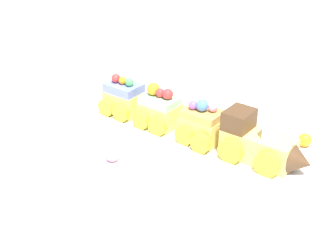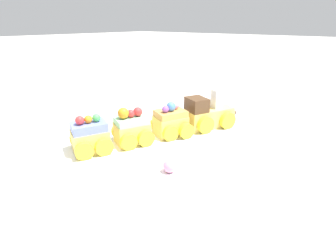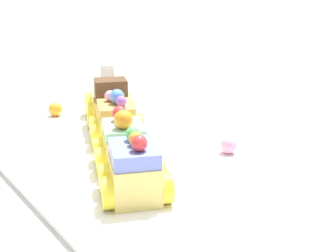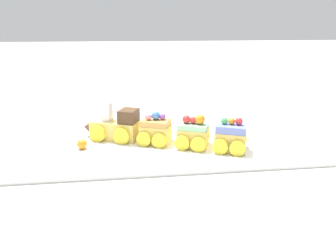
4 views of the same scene
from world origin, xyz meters
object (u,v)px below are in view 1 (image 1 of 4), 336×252
(cake_train_locomotive, at_px, (262,145))
(gumball_pink, at_px, (112,155))
(cake_car_caramel, at_px, (202,126))
(cake_car_blueberry, at_px, (124,99))
(cake_car_mint, at_px, (160,111))
(gumball_orange, at_px, (305,140))

(cake_train_locomotive, bearing_deg, gumball_pink, -142.98)
(cake_car_caramel, height_order, cake_car_blueberry, same)
(cake_car_caramel, height_order, gumball_pink, cake_car_caramel)
(cake_car_mint, bearing_deg, gumball_pink, -83.84)
(cake_train_locomotive, distance_m, gumball_orange, 0.09)
(cake_train_locomotive, distance_m, gumball_pink, 0.22)
(cake_train_locomotive, xyz_separation_m, cake_car_mint, (-0.18, 0.08, -0.00))
(cake_train_locomotive, bearing_deg, cake_car_blueberry, -179.98)
(cake_car_mint, distance_m, gumball_orange, 0.24)
(cake_car_mint, distance_m, cake_car_blueberry, 0.08)
(gumball_pink, distance_m, gumball_orange, 0.30)
(gumball_pink, xyz_separation_m, gumball_orange, (0.28, 0.11, 0.00))
(cake_car_caramel, xyz_separation_m, cake_car_blueberry, (-0.15, 0.07, 0.00))
(cake_car_caramel, bearing_deg, cake_train_locomotive, 0.05)
(cake_car_mint, bearing_deg, cake_car_caramel, -0.16)
(cake_car_blueberry, bearing_deg, gumball_orange, 15.00)
(cake_car_caramel, distance_m, cake_car_mint, 0.09)
(cake_car_mint, height_order, gumball_orange, cake_car_mint)
(cake_train_locomotive, height_order, cake_car_blueberry, cake_train_locomotive)
(cake_car_caramel, xyz_separation_m, gumball_pink, (-0.12, -0.09, -0.02))
(cake_car_mint, height_order, cake_car_blueberry, cake_car_mint)
(cake_car_mint, relative_size, cake_car_blueberry, 1.00)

